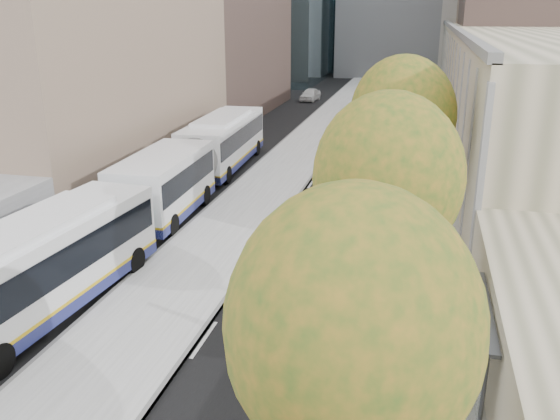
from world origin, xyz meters
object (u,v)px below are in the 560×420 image
(cyclist, at_px, (256,326))
(bus_shelter, at_px, (459,321))
(distant_car, at_px, (310,95))
(bus_far, at_px, (202,156))

(cyclist, bearing_deg, bus_shelter, -12.33)
(cyclist, bearing_deg, distant_car, 96.04)
(cyclist, distance_m, distant_car, 51.73)
(bus_far, relative_size, distant_car, 4.70)
(bus_shelter, distance_m, cyclist, 5.87)
(distant_car, bearing_deg, bus_shelter, -70.03)
(cyclist, relative_size, distant_car, 0.50)
(bus_far, relative_size, cyclist, 9.40)
(distant_car, bearing_deg, cyclist, -75.80)
(bus_shelter, bearing_deg, distant_car, 104.74)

